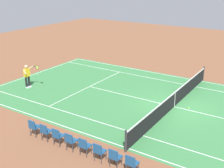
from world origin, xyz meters
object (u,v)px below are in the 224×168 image
Objects in this scene: tennis_player_near at (27,75)px; spectator_chair_1 at (115,157)px; spectator_chair_4 at (71,140)px; spectator_chair_6 at (45,131)px; tennis_ball at (189,108)px; spectator_chair_0 at (131,163)px; spectator_chair_2 at (99,151)px; tennis_net at (175,99)px; spectator_chair_3 at (84,145)px; spectator_chair_7 at (34,127)px; spectator_chair_5 at (58,135)px.

spectator_chair_1 is (-10.17, 4.55, -0.41)m from tennis_player_near.
spectator_chair_6 is (1.56, 0.00, 0.00)m from spectator_chair_4.
tennis_ball is 0.08× the size of spectator_chair_0.
spectator_chair_2 is (-9.39, 4.55, -0.41)m from tennis_player_near.
spectator_chair_0 is 1.00× the size of spectator_chair_1.
spectator_chair_0 is (-0.99, 7.03, 0.03)m from tennis_net.
spectator_chair_3 is at bearing 0.00° from spectator_chair_1.
tennis_ball is 7.33m from spectator_chair_1.
spectator_chair_0 and spectator_chair_6 have the same top height.
spectator_chair_2 is at bearing 180.00° from spectator_chair_3.
spectator_chair_6 is 1.00× the size of spectator_chair_7.
spectator_chair_0 is 1.00× the size of spectator_chair_2.
spectator_chair_1 is 1.00× the size of spectator_chair_6.
spectator_chair_2 is 3.12m from spectator_chair_6.
spectator_chair_1 is at bearing 180.00° from spectator_chair_5.
spectator_chair_2 is at bearing 180.00° from spectator_chair_5.
tennis_ball is at bearing -88.74° from spectator_chair_0.
spectator_chair_1 is at bearing 91.68° from tennis_net.
spectator_chair_4 is (-7.83, 4.55, -0.41)m from tennis_player_near.
tennis_player_near is 7.14m from spectator_chair_7.
tennis_net is 7.94m from spectator_chair_6.
spectator_chair_3 is at bearing 73.35° from tennis_ball.
tennis_net is 13.30× the size of spectator_chair_1.
spectator_chair_5 is at bearing 0.00° from spectator_chair_4.
spectator_chair_4 is (1.56, 0.00, 0.00)m from spectator_chair_2.
tennis_net is 13.30× the size of spectator_chair_2.
spectator_chair_4 is at bearing 73.13° from tennis_net.
spectator_chair_0 is (-10.95, 4.55, -0.41)m from tennis_player_near.
tennis_player_near is at bearing 13.97° from tennis_net.
spectator_chair_4 is (0.78, 0.00, 0.00)m from spectator_chair_3.
tennis_net is 7.16m from spectator_chair_3.
spectator_chair_3 is 1.56m from spectator_chair_5.
spectator_chair_0 and spectator_chair_7 have the same top height.
spectator_chair_3 is 0.78m from spectator_chair_4.
spectator_chair_0 is at bearing 157.41° from tennis_player_near.
spectator_chair_4 is at bearing 0.00° from spectator_chair_1.
spectator_chair_5 is at bearing 147.14° from tennis_player_near.
spectator_chair_7 is (4.47, 7.03, 0.03)m from tennis_net.
spectator_chair_5 is at bearing 0.00° from spectator_chair_2.
tennis_player_near is 1.93× the size of spectator_chair_6.
tennis_player_near is at bearing -30.19° from spectator_chair_4.
tennis_ball is at bearing -100.87° from spectator_chair_2.
spectator_chair_1 is 1.56m from spectator_chair_3.
spectator_chair_3 is at bearing 0.00° from spectator_chair_2.
tennis_player_near is 11.16m from tennis_ball.
tennis_net is 13.30× the size of spectator_chair_5.
spectator_chair_7 is at bearing 0.00° from spectator_chair_4.
spectator_chair_4 is at bearing 67.90° from tennis_ball.
spectator_chair_1 is at bearing 155.87° from tennis_player_near.
tennis_player_near is at bearing 14.21° from tennis_ball.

